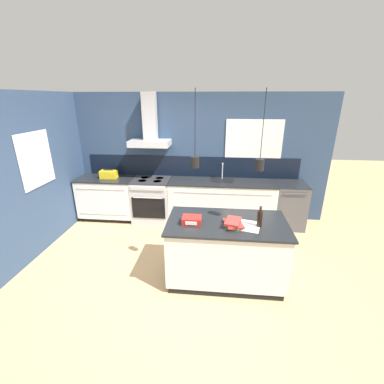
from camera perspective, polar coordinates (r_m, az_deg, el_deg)
ground_plane at (r=4.13m, az=-2.97°, el=-16.90°), size 16.00×16.00×0.00m
wall_back at (r=5.40m, az=-0.57°, el=8.10°), size 5.60×2.25×2.60m
wall_left at (r=5.07m, az=-30.29°, el=3.91°), size 0.08×3.80×2.60m
counter_run_left at (r=5.82m, az=-18.14°, el=-1.22°), size 1.18×0.64×0.91m
counter_run_sink at (r=5.35m, az=6.51°, el=-2.21°), size 2.15×0.64×1.25m
oven_range at (r=5.51m, az=-8.84°, el=-1.72°), size 0.78×0.66×0.91m
dishwasher at (r=5.55m, az=20.70°, el=-2.69°), size 0.59×0.65×0.91m
kitchen_island at (r=3.76m, az=7.49°, el=-12.72°), size 1.63×0.90×0.91m
bottle_on_island at (r=3.44m, az=14.82°, el=-5.69°), size 0.07×0.07×0.29m
book_stack at (r=3.42m, az=9.15°, el=-6.83°), size 0.28×0.34×0.09m
red_supply_box at (r=3.45m, az=-0.05°, el=-6.24°), size 0.25×0.20×0.09m
paper_pile at (r=3.48m, az=11.41°, el=-7.23°), size 0.48×0.42×0.01m
yellow_toolbox at (r=5.63m, az=-18.02°, el=3.77°), size 0.34×0.18×0.19m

